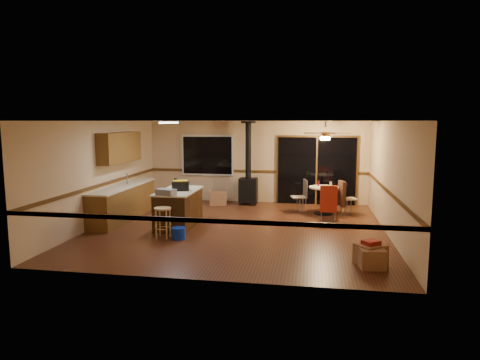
% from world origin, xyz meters
% --- Properties ---
extents(floor, '(7.00, 7.00, 0.00)m').
position_xyz_m(floor, '(0.00, 0.00, 0.00)').
color(floor, '#4C2615').
rests_on(floor, ground).
extents(ceiling, '(7.00, 7.00, 0.00)m').
position_xyz_m(ceiling, '(0.00, 0.00, 2.60)').
color(ceiling, silver).
rests_on(ceiling, ground).
extents(wall_back, '(7.00, 0.00, 7.00)m').
position_xyz_m(wall_back, '(0.00, 3.50, 1.30)').
color(wall_back, tan).
rests_on(wall_back, ground).
extents(wall_front, '(7.00, 0.00, 7.00)m').
position_xyz_m(wall_front, '(0.00, -3.50, 1.30)').
color(wall_front, tan).
rests_on(wall_front, ground).
extents(wall_left, '(0.00, 7.00, 7.00)m').
position_xyz_m(wall_left, '(-3.50, 0.00, 1.30)').
color(wall_left, tan).
rests_on(wall_left, ground).
extents(wall_right, '(0.00, 7.00, 7.00)m').
position_xyz_m(wall_right, '(3.50, 0.00, 1.30)').
color(wall_right, tan).
rests_on(wall_right, ground).
extents(chair_rail, '(7.00, 7.00, 0.08)m').
position_xyz_m(chair_rail, '(0.00, 0.00, 1.00)').
color(chair_rail, '#4F3113').
rests_on(chair_rail, ground).
extents(window, '(1.72, 0.10, 1.32)m').
position_xyz_m(window, '(-1.60, 3.45, 1.50)').
color(window, black).
rests_on(window, ground).
extents(sliding_door, '(2.52, 0.10, 2.10)m').
position_xyz_m(sliding_door, '(1.90, 3.45, 1.05)').
color(sliding_door, black).
rests_on(sliding_door, ground).
extents(lower_cabinets, '(0.60, 3.00, 0.86)m').
position_xyz_m(lower_cabinets, '(-3.20, 0.50, 0.43)').
color(lower_cabinets, brown).
rests_on(lower_cabinets, ground).
extents(countertop, '(0.64, 3.04, 0.04)m').
position_xyz_m(countertop, '(-3.20, 0.50, 0.88)').
color(countertop, beige).
rests_on(countertop, lower_cabinets).
extents(upper_cabinets, '(0.35, 2.00, 0.80)m').
position_xyz_m(upper_cabinets, '(-3.33, 0.70, 1.90)').
color(upper_cabinets, brown).
rests_on(upper_cabinets, ground).
extents(kitchen_island, '(0.88, 1.68, 0.90)m').
position_xyz_m(kitchen_island, '(-1.50, 0.00, 0.45)').
color(kitchen_island, '#36200D').
rests_on(kitchen_island, ground).
extents(wood_stove, '(0.55, 0.50, 2.52)m').
position_xyz_m(wood_stove, '(-0.20, 3.05, 0.73)').
color(wood_stove, black).
rests_on(wood_stove, ground).
extents(ceiling_fan, '(0.24, 0.24, 0.55)m').
position_xyz_m(ceiling_fan, '(2.10, 1.99, 2.21)').
color(ceiling_fan, brown).
rests_on(ceiling_fan, ceiling).
extents(fluorescent_strip, '(0.10, 1.20, 0.04)m').
position_xyz_m(fluorescent_strip, '(-1.80, 0.30, 2.56)').
color(fluorescent_strip, white).
rests_on(fluorescent_strip, ceiling).
extents(toolbox_grey, '(0.50, 0.37, 0.14)m').
position_xyz_m(toolbox_grey, '(-1.57, -0.71, 0.97)').
color(toolbox_grey, slate).
rests_on(toolbox_grey, kitchen_island).
extents(toolbox_black, '(0.45, 0.30, 0.23)m').
position_xyz_m(toolbox_black, '(-1.42, -0.05, 1.01)').
color(toolbox_black, black).
rests_on(toolbox_black, kitchen_island).
extents(toolbox_yellow_lid, '(0.38, 0.25, 0.03)m').
position_xyz_m(toolbox_yellow_lid, '(-1.42, -0.05, 1.14)').
color(toolbox_yellow_lid, gold).
rests_on(toolbox_yellow_lid, toolbox_black).
extents(box_on_island, '(0.26, 0.32, 0.18)m').
position_xyz_m(box_on_island, '(-1.57, 0.47, 0.99)').
color(box_on_island, '#8A5D3D').
rests_on(box_on_island, kitchen_island).
extents(bottle_dark, '(0.09, 0.09, 0.28)m').
position_xyz_m(bottle_dark, '(-1.62, 0.15, 1.04)').
color(bottle_dark, black).
rests_on(bottle_dark, kitchen_island).
extents(bottle_pink, '(0.09, 0.09, 0.22)m').
position_xyz_m(bottle_pink, '(-1.31, 0.05, 1.01)').
color(bottle_pink, '#D84C8C').
rests_on(bottle_pink, kitchen_island).
extents(bottle_white, '(0.06, 0.06, 0.16)m').
position_xyz_m(bottle_white, '(-1.53, 0.32, 0.98)').
color(bottle_white, white).
rests_on(bottle_white, kitchen_island).
extents(bar_stool, '(0.41, 0.41, 0.69)m').
position_xyz_m(bar_stool, '(-1.51, -1.13, 0.34)').
color(bar_stool, tan).
rests_on(bar_stool, floor).
extents(blue_bucket, '(0.38, 0.38, 0.26)m').
position_xyz_m(blue_bucket, '(-1.13, -1.17, 0.13)').
color(blue_bucket, '#0D32C3').
rests_on(blue_bucket, floor).
extents(dining_table, '(0.82, 0.82, 0.78)m').
position_xyz_m(dining_table, '(2.10, 1.99, 0.53)').
color(dining_table, black).
rests_on(dining_table, ground).
extents(glass_red, '(0.07, 0.07, 0.15)m').
position_xyz_m(glass_red, '(1.95, 2.09, 0.86)').
color(glass_red, '#590C14').
rests_on(glass_red, dining_table).
extents(glass_cream, '(0.08, 0.08, 0.15)m').
position_xyz_m(glass_cream, '(2.28, 1.94, 0.86)').
color(glass_cream, beige).
rests_on(glass_cream, dining_table).
extents(chair_left, '(0.50, 0.49, 0.51)m').
position_xyz_m(chair_left, '(1.50, 2.11, 0.59)').
color(chair_left, tan).
rests_on(chair_left, ground).
extents(chair_near, '(0.44, 0.46, 0.70)m').
position_xyz_m(chair_near, '(2.20, 1.10, 0.60)').
color(chair_near, tan).
rests_on(chair_near, ground).
extents(chair_right, '(0.54, 0.51, 0.70)m').
position_xyz_m(chair_right, '(2.62, 1.99, 0.60)').
color(chair_right, tan).
rests_on(chair_right, ground).
extents(box_under_window, '(0.62, 0.54, 0.42)m').
position_xyz_m(box_under_window, '(-1.13, 2.84, 0.21)').
color(box_under_window, '#8A5D3D').
rests_on(box_under_window, floor).
extents(box_corner_a, '(0.64, 0.62, 0.37)m').
position_xyz_m(box_corner_a, '(2.84, -2.23, 0.19)').
color(box_corner_a, '#8A5D3D').
rests_on(box_corner_a, floor).
extents(box_corner_b, '(0.48, 0.42, 0.35)m').
position_xyz_m(box_corner_b, '(2.84, -2.43, 0.18)').
color(box_corner_b, '#8A5D3D').
rests_on(box_corner_b, floor).
extents(box_small_red, '(0.36, 0.35, 0.07)m').
position_xyz_m(box_small_red, '(2.84, -2.23, 0.41)').
color(box_small_red, maroon).
rests_on(box_small_red, box_corner_a).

